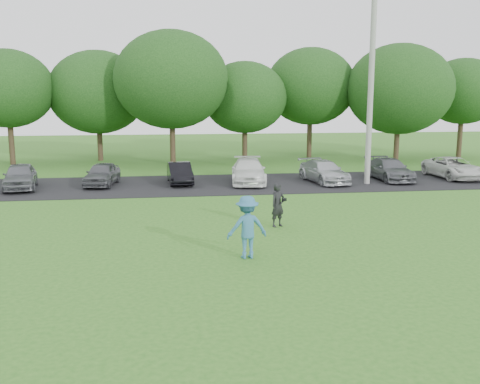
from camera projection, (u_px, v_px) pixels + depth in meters
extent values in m
plane|color=#2D681D|center=(257.00, 261.00, 14.57)|extent=(100.00, 100.00, 0.00)
cube|color=black|center=(215.00, 184.00, 27.24)|extent=(32.00, 6.50, 0.03)
cylinder|color=#999A95|center=(371.00, 94.00, 26.56)|extent=(0.28, 0.28, 9.13)
imported|color=teal|center=(247.00, 227.00, 14.74)|extent=(1.20, 0.78, 1.75)
cylinder|color=white|center=(253.00, 184.00, 14.63)|extent=(0.27, 0.27, 0.09)
imported|color=black|center=(278.00, 205.00, 18.34)|extent=(0.66, 0.59, 1.51)
cube|color=black|center=(284.00, 200.00, 18.15)|extent=(0.17, 0.16, 0.10)
imported|color=slate|center=(20.00, 176.00, 25.72)|extent=(2.05, 3.80, 1.23)
imported|color=#505257|center=(102.00, 174.00, 26.74)|extent=(1.77, 3.48, 1.14)
imported|color=black|center=(180.00, 173.00, 27.29)|extent=(1.34, 3.30, 1.07)
imported|color=silver|center=(248.00, 171.00, 27.47)|extent=(2.19, 4.37, 1.22)
imported|color=#B1B4B8|center=(324.00, 171.00, 27.71)|extent=(2.19, 4.05, 1.12)
imported|color=#585A60|center=(389.00, 169.00, 28.45)|extent=(1.68, 3.94, 1.13)
imported|color=silver|center=(453.00, 168.00, 29.11)|extent=(1.97, 4.11, 1.13)
cylinder|color=#38281C|center=(12.00, 144.00, 35.09)|extent=(0.36, 0.36, 2.70)
ellipsoid|color=#214C19|center=(7.00, 88.00, 34.46)|extent=(5.94, 5.94, 5.05)
cylinder|color=#38281C|center=(100.00, 145.00, 37.23)|extent=(0.36, 0.36, 2.20)
ellipsoid|color=#214C19|center=(98.00, 92.00, 36.60)|extent=(6.68, 6.68, 5.68)
cylinder|color=#38281C|center=(173.00, 144.00, 35.12)|extent=(0.36, 0.36, 2.70)
ellipsoid|color=#214C19|center=(171.00, 80.00, 34.39)|extent=(7.42, 7.42, 6.31)
cylinder|color=#38281C|center=(245.00, 145.00, 37.20)|extent=(0.36, 0.36, 2.20)
ellipsoid|color=#214C19|center=(245.00, 97.00, 36.62)|extent=(5.76, 5.76, 4.90)
cylinder|color=#38281C|center=(309.00, 139.00, 39.19)|extent=(0.36, 0.36, 2.70)
ellipsoid|color=#214C19|center=(311.00, 86.00, 38.52)|extent=(6.50, 6.50, 5.53)
cylinder|color=#38281C|center=(396.00, 145.00, 37.24)|extent=(0.36, 0.36, 2.20)
ellipsoid|color=#214C19|center=(399.00, 89.00, 36.56)|extent=(7.24, 7.24, 6.15)
cylinder|color=#38281C|center=(460.00, 139.00, 39.29)|extent=(0.36, 0.36, 2.70)
ellipsoid|color=#214C19|center=(463.00, 91.00, 38.68)|extent=(5.58, 5.58, 4.74)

